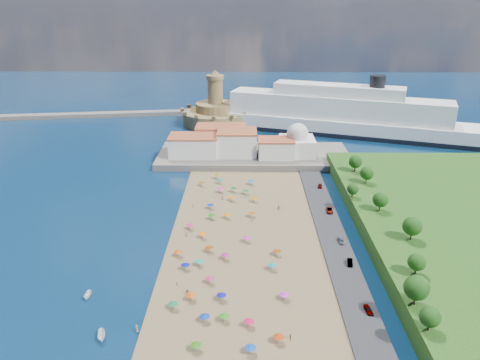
{
  "coord_description": "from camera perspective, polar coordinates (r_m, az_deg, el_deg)",
  "views": [
    {
      "loc": [
        6.04,
        -137.9,
        71.9
      ],
      "look_at": [
        4.0,
        25.0,
        8.0
      ],
      "focal_mm": 35.0,
      "sensor_mm": 36.0,
      "label": 1
    }
  ],
  "objects": [
    {
      "name": "jetty",
      "position": [
        256.5,
        -3.36,
        5.38
      ],
      "size": [
        18.0,
        70.0,
        2.4
      ],
      "primitive_type": "cube",
      "color": "#59544C",
      "rests_on": "ground"
    },
    {
      "name": "hillside_trees",
      "position": [
        149.4,
        17.49,
        -4.11
      ],
      "size": [
        15.34,
        102.03,
        7.41
      ],
      "color": "#382314",
      "rests_on": "hillside"
    },
    {
      "name": "terrace",
      "position": [
        222.37,
        1.7,
        2.95
      ],
      "size": [
        90.0,
        36.0,
        3.0
      ],
      "primitive_type": "cube",
      "color": "#59544C",
      "rests_on": "ground"
    },
    {
      "name": "beach_parasols",
      "position": [
        143.66,
        -1.97,
        -7.65
      ],
      "size": [
        32.24,
        114.85,
        2.2
      ],
      "color": "gray",
      "rests_on": "beach"
    },
    {
      "name": "ground",
      "position": [
        155.64,
        -1.6,
        -6.11
      ],
      "size": [
        700.0,
        700.0,
        0.0
      ],
      "primitive_type": "plane",
      "color": "#071938",
      "rests_on": "ground"
    },
    {
      "name": "moored_boats",
      "position": [
        120.37,
        -17.16,
        -15.91
      ],
      "size": [
        10.2,
        19.67,
        1.69
      ],
      "color": "white",
      "rests_on": "ground"
    },
    {
      "name": "breakwater",
      "position": [
        321.05,
        -20.67,
        7.34
      ],
      "size": [
        199.03,
        34.77,
        2.6
      ],
      "primitive_type": "cube",
      "rotation": [
        0.0,
        0.0,
        0.14
      ],
      "color": "#59544C",
      "rests_on": "ground"
    },
    {
      "name": "fortress",
      "position": [
        284.08,
        -2.97,
        8.12
      ],
      "size": [
        40.0,
        40.0,
        32.4
      ],
      "color": "olive",
      "rests_on": "ground"
    },
    {
      "name": "cruise_ship",
      "position": [
        269.47,
        11.71,
        7.66
      ],
      "size": [
        151.22,
        70.12,
        33.22
      ],
      "color": "black",
      "rests_on": "ground"
    },
    {
      "name": "waterfront_buildings",
      "position": [
        221.2,
        -1.67,
        4.58
      ],
      "size": [
        57.0,
        29.0,
        11.0
      ],
      "color": "silver",
      "rests_on": "terrace"
    },
    {
      "name": "beachgoers",
      "position": [
        147.72,
        -2.69,
        -7.24
      ],
      "size": [
        38.15,
        78.73,
        1.89
      ],
      "color": "tan",
      "rests_on": "beach"
    },
    {
      "name": "parked_cars",
      "position": [
        154.98,
        11.85,
        -6.17
      ],
      "size": [
        2.59,
        83.41,
        1.29
      ],
      "color": "gray",
      "rests_on": "promenade"
    },
    {
      "name": "domed_building",
      "position": [
        219.48,
        6.98,
        4.6
      ],
      "size": [
        16.0,
        16.0,
        15.0
      ],
      "color": "silver",
      "rests_on": "terrace"
    }
  ]
}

